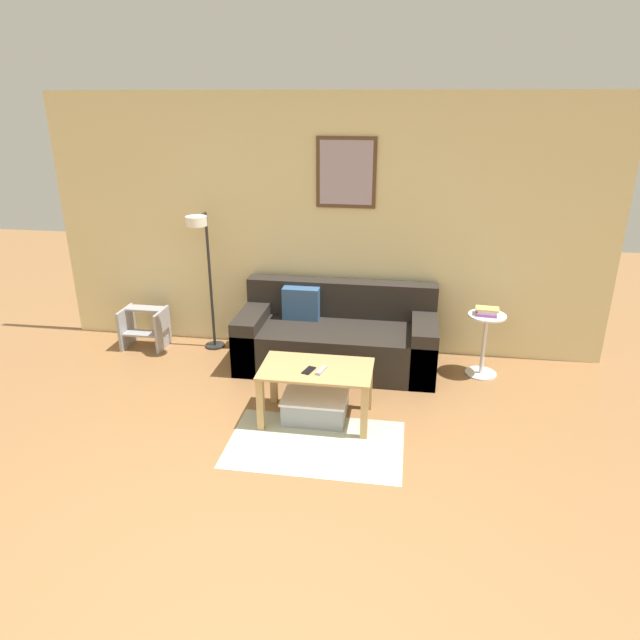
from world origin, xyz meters
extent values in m
plane|color=olive|center=(0.00, 0.00, 0.00)|extent=(16.00, 16.00, 0.00)
cube|color=beige|center=(0.00, 3.36, 1.27)|extent=(5.60, 0.06, 2.55)
cube|color=#513823|center=(0.22, 3.32, 1.82)|extent=(0.57, 0.02, 0.66)
cube|color=#A393A8|center=(0.22, 3.31, 1.82)|extent=(0.50, 0.01, 0.59)
cube|color=#B2B79E|center=(0.22, 1.48, 0.00)|extent=(1.34, 0.84, 0.01)
cube|color=#28231E|center=(0.20, 2.87, 0.21)|extent=(1.91, 0.84, 0.42)
cube|color=#28231E|center=(0.20, 3.19, 0.60)|extent=(1.91, 0.20, 0.36)
cube|color=#28231E|center=(-0.63, 2.87, 0.27)|extent=(0.24, 0.84, 0.54)
cube|color=#28231E|center=(1.03, 2.87, 0.27)|extent=(0.24, 0.84, 0.54)
cube|color=#335684|center=(-0.18, 3.02, 0.58)|extent=(0.36, 0.14, 0.32)
cube|color=tan|center=(0.17, 1.86, 0.46)|extent=(0.90, 0.53, 0.02)
cube|color=tan|center=(-0.25, 1.63, 0.22)|extent=(0.06, 0.06, 0.45)
cube|color=tan|center=(0.58, 1.63, 0.22)|extent=(0.06, 0.06, 0.45)
cube|color=tan|center=(-0.25, 2.08, 0.22)|extent=(0.06, 0.06, 0.45)
cube|color=tan|center=(0.58, 2.08, 0.22)|extent=(0.06, 0.06, 0.45)
cube|color=gray|center=(0.15, 1.89, 0.10)|extent=(0.50, 0.43, 0.19)
cube|color=silver|center=(0.15, 1.89, 0.20)|extent=(0.53, 0.46, 0.02)
cylinder|color=black|center=(-1.14, 3.13, 0.01)|extent=(0.21, 0.21, 0.02)
cylinder|color=black|center=(-1.14, 3.13, 0.73)|extent=(0.03, 0.03, 1.41)
cylinder|color=black|center=(-1.14, 3.00, 1.43)|extent=(0.02, 0.25, 0.02)
cylinder|color=white|center=(-1.14, 2.88, 1.40)|extent=(0.20, 0.20, 0.09)
cylinder|color=white|center=(1.60, 2.90, 0.01)|extent=(0.30, 0.30, 0.01)
cylinder|color=white|center=(1.60, 2.90, 0.30)|extent=(0.04, 0.04, 0.58)
cylinder|color=white|center=(1.60, 2.90, 0.60)|extent=(0.35, 0.35, 0.02)
cube|color=#8C4C93|center=(1.59, 2.91, 0.63)|extent=(0.20, 0.20, 0.03)
cube|color=silver|center=(1.60, 2.92, 0.65)|extent=(0.19, 0.18, 0.02)
cube|color=#D8C666|center=(1.59, 2.91, 0.67)|extent=(0.22, 0.15, 0.02)
cube|color=#99999E|center=(0.22, 1.80, 0.48)|extent=(0.08, 0.16, 0.02)
cube|color=black|center=(0.12, 1.79, 0.47)|extent=(0.10, 0.15, 0.01)
cube|color=#99999E|center=(-2.07, 3.01, 0.21)|extent=(0.03, 0.35, 0.42)
cube|color=#99999E|center=(-1.66, 3.01, 0.21)|extent=(0.03, 0.35, 0.42)
cube|color=#99999E|center=(-1.86, 2.95, 0.18)|extent=(0.37, 0.16, 0.02)
cube|color=#99999E|center=(-1.86, 3.07, 0.41)|extent=(0.37, 0.16, 0.02)
camera|label=1|loc=(0.84, -2.20, 2.50)|focal=32.00mm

